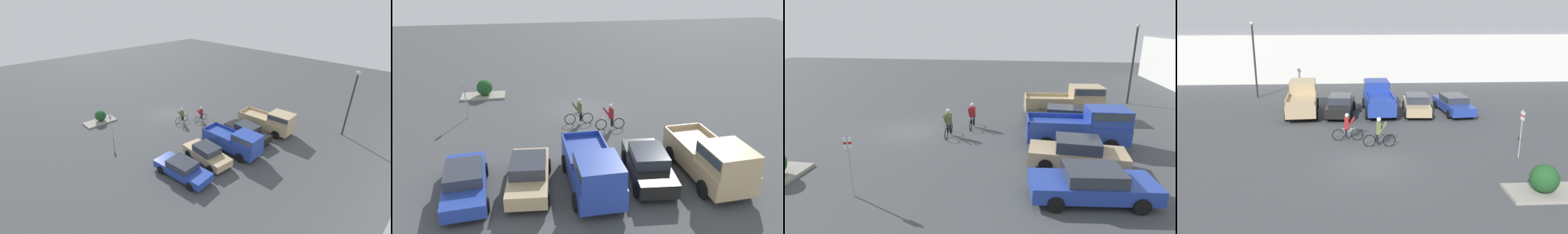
# 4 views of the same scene
# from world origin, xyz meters

# --- Properties ---
(ground_plane) EXTENTS (80.00, 80.00, 0.00)m
(ground_plane) POSITION_xyz_m (0.00, 0.00, 0.00)
(ground_plane) COLOR #424447
(pickup_truck_0) EXTENTS (2.57, 5.54, 2.28)m
(pickup_truck_0) POSITION_xyz_m (-4.60, 10.31, 1.17)
(pickup_truck_0) COLOR tan
(pickup_truck_0) RESTS_ON ground_plane
(sedan_0) EXTENTS (2.18, 4.75, 1.46)m
(sedan_0) POSITION_xyz_m (-1.76, 9.53, 0.74)
(sedan_0) COLOR black
(sedan_0) RESTS_ON ground_plane
(pickup_truck_1) EXTENTS (2.34, 5.40, 2.19)m
(pickup_truck_1) POSITION_xyz_m (1.02, 10.32, 1.13)
(pickup_truck_1) COLOR #233D9E
(pickup_truck_1) RESTS_ON ground_plane
(sedan_1) EXTENTS (2.19, 4.52, 1.45)m
(sedan_1) POSITION_xyz_m (3.84, 9.50, 0.72)
(sedan_1) COLOR tan
(sedan_1) RESTS_ON ground_plane
(sedan_2) EXTENTS (2.32, 4.86, 1.34)m
(sedan_2) POSITION_xyz_m (6.64, 9.63, 0.68)
(sedan_2) COLOR #233D9E
(sedan_2) RESTS_ON ground_plane
(cyclist_0) EXTENTS (1.84, 0.46, 1.73)m
(cyclist_0) POSITION_xyz_m (0.57, 2.56, 0.86)
(cyclist_0) COLOR black
(cyclist_0) RESTS_ON ground_plane
(cyclist_1) EXTENTS (1.83, 0.46, 1.68)m
(cyclist_1) POSITION_xyz_m (-1.21, 3.70, 0.82)
(cyclist_1) COLOR black
(cyclist_1) RESTS_ON ground_plane
(fire_lane_sign) EXTENTS (0.09, 0.30, 2.57)m
(fire_lane_sign) POSITION_xyz_m (7.71, 0.50, 1.55)
(fire_lane_sign) COLOR #9E9EA3
(fire_lane_sign) RESTS_ON ground_plane
(curb_island) EXTENTS (3.23, 1.71, 0.15)m
(curb_island) POSITION_xyz_m (7.08, -3.64, 0.07)
(curb_island) COLOR gray
(curb_island) RESTS_ON ground_plane
(shrub) EXTENTS (1.18, 1.18, 1.18)m
(shrub) POSITION_xyz_m (6.93, -3.67, 0.74)
(shrub) COLOR #1E4C23
(shrub) RESTS_ON curb_island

